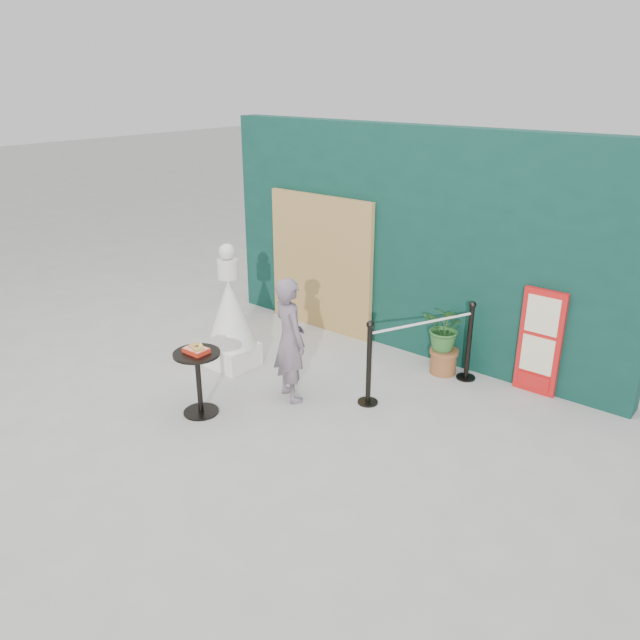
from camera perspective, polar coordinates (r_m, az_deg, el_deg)
The scene contains 10 objects.
ground at distance 6.70m, azimuth -6.60°, elevation -10.96°, with size 60.00×60.00×0.00m, color #ADAAA5.
back_wall at distance 8.40m, azimuth 8.47°, elevation 7.00°, with size 6.00×0.30×3.00m, color #0A3027.
bamboo_fence at distance 9.14m, azimuth 0.06°, elevation 5.19°, with size 1.80×0.08×2.00m, color tan.
woman at distance 7.16m, azimuth -2.78°, elevation -1.81°, with size 0.54×0.36×1.49m, color slate.
menu_board at distance 7.76m, azimuth 19.44°, elevation -1.95°, with size 0.50×0.07×1.30m.
statue at distance 8.06m, azimuth -8.17°, elevation 0.20°, with size 0.64×0.64×1.65m.
cafe_table at distance 7.06m, azimuth -11.08°, elevation -4.79°, with size 0.52×0.52×0.75m.
food_basket at distance 6.94m, azimuth -11.22°, elevation -2.65°, with size 0.26×0.19×0.11m.
planter at distance 7.99m, azimuth 11.41°, elevation -1.28°, with size 0.55×0.47×0.93m.
stanchion_barrier at distance 7.51m, azimuth 9.22°, elevation -3.01°, with size 0.84×1.54×1.03m.
Camera 1 is at (4.11, -3.87, 3.60)m, focal length 35.00 mm.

